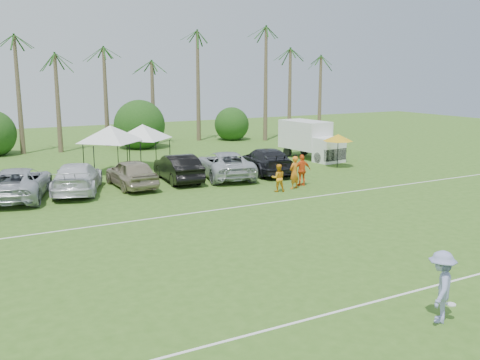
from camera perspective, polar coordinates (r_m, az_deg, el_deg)
name	(u,v)px	position (r m, az deg, el deg)	size (l,w,h in m)	color
ground	(374,346)	(14.44, 14.15, -16.81)	(120.00, 120.00, 0.00)	#3A631D
field_lines	(229,253)	(20.49, -1.22, -7.76)	(80.00, 12.10, 0.01)	white
palm_tree_4	(13,62)	(47.46, -23.08, 11.47)	(2.40, 2.40, 8.90)	brown
palm_tree_5	(64,52)	(48.05, -18.31, 12.83)	(2.40, 2.40, 9.90)	brown
palm_tree_6	(111,43)	(48.98, -13.64, 14.05)	(2.40, 2.40, 10.90)	brown
palm_tree_7	(154,34)	(50.23, -9.12, 15.13)	(2.40, 2.40, 11.90)	brown
palm_tree_8	(205,64)	(52.01, -3.71, 12.27)	(2.40, 2.40, 8.90)	brown
palm_tree_9	(251,55)	(54.32, 1.20, 13.17)	(2.40, 2.40, 9.90)	brown
palm_tree_10	(293,47)	(56.99, 5.71, 13.91)	(2.40, 2.40, 10.90)	brown
palm_tree_11	(325,40)	(59.36, 9.04, 14.55)	(2.40, 2.40, 11.90)	brown
bush_tree_2	(133,126)	(50.68, -11.34, 5.65)	(4.00, 4.00, 4.00)	brown
bush_tree_3	(229,121)	(54.45, -1.19, 6.26)	(4.00, 4.00, 4.00)	brown
sideline_player_a	(294,172)	(31.42, 5.80, 0.81)	(0.71, 0.46, 1.93)	orange
sideline_player_b	(278,178)	(30.60, 4.10, 0.23)	(0.77, 0.60, 1.59)	orange
sideline_player_c	(302,170)	(32.30, 6.64, 1.05)	(1.11, 0.46, 1.90)	orange
box_truck	(311,139)	(42.50, 7.56, 4.38)	(2.64, 5.86, 2.93)	white
canopy_tent_left	(110,125)	(36.59, -13.68, 5.68)	(4.69, 4.69, 3.80)	black
canopy_tent_right	(142,124)	(38.55, -10.37, 5.86)	(4.47, 4.47, 3.62)	black
market_umbrella	(338,138)	(38.71, 10.43, 4.46)	(2.15, 2.15, 2.39)	black
frisbee_player	(441,287)	(15.83, 20.64, -10.60)	(1.49, 1.38, 2.01)	#8F95CB
parked_car_2	(18,183)	(31.19, -22.56, -0.32)	(2.83, 6.14, 1.71)	#A8ADB6
parked_car_3	(77,178)	(31.70, -16.98, 0.25)	(2.39, 5.88, 1.71)	silver
parked_car_4	(131,173)	(32.32, -11.52, 0.73)	(2.01, 5.00, 1.71)	gray
parked_car_5	(178,168)	(33.66, -6.63, 1.31)	(1.80, 5.17, 1.71)	black
parked_car_6	(225,164)	(34.62, -1.64, 1.67)	(2.83, 6.14, 1.71)	#B2B6BC
parked_car_7	(266,161)	(36.16, 2.74, 2.08)	(2.39, 5.88, 1.71)	black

